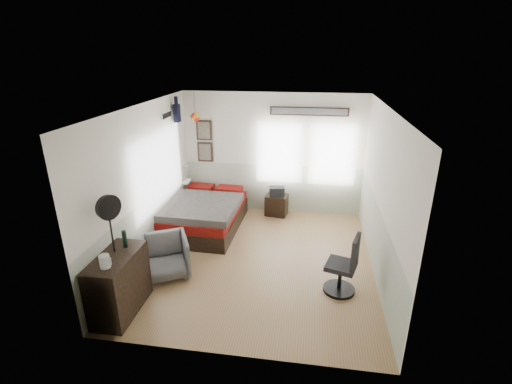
{
  "coord_description": "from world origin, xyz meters",
  "views": [
    {
      "loc": [
        0.83,
        -5.71,
        3.55
      ],
      "look_at": [
        -0.1,
        0.4,
        1.15
      ],
      "focal_mm": 26.0,
      "sensor_mm": 36.0,
      "label": 1
    }
  ],
  "objects_px": {
    "bed": "(204,214)",
    "dresser": "(119,284)",
    "armchair": "(166,256)",
    "task_chair": "(344,269)",
    "nightstand": "(277,205)"
  },
  "relations": [
    {
      "from": "bed",
      "to": "dresser",
      "type": "height_order",
      "value": "dresser"
    },
    {
      "from": "armchair",
      "to": "task_chair",
      "type": "bearing_deg",
      "value": -27.91
    },
    {
      "from": "dresser",
      "to": "armchair",
      "type": "height_order",
      "value": "dresser"
    },
    {
      "from": "bed",
      "to": "dresser",
      "type": "bearing_deg",
      "value": -97.0
    },
    {
      "from": "dresser",
      "to": "armchair",
      "type": "distance_m",
      "value": 1.03
    },
    {
      "from": "dresser",
      "to": "bed",
      "type": "bearing_deg",
      "value": 80.91
    },
    {
      "from": "armchair",
      "to": "task_chair",
      "type": "distance_m",
      "value": 2.89
    },
    {
      "from": "bed",
      "to": "nightstand",
      "type": "height_order",
      "value": "bed"
    },
    {
      "from": "bed",
      "to": "task_chair",
      "type": "height_order",
      "value": "task_chair"
    },
    {
      "from": "armchair",
      "to": "nightstand",
      "type": "xyz_separation_m",
      "value": [
        1.58,
        2.68,
        -0.1
      ]
    },
    {
      "from": "dresser",
      "to": "task_chair",
      "type": "height_order",
      "value": "task_chair"
    },
    {
      "from": "bed",
      "to": "armchair",
      "type": "relative_size",
      "value": 2.79
    },
    {
      "from": "dresser",
      "to": "task_chair",
      "type": "relative_size",
      "value": 1.01
    },
    {
      "from": "dresser",
      "to": "nightstand",
      "type": "distance_m",
      "value": 4.12
    },
    {
      "from": "nightstand",
      "to": "task_chair",
      "type": "relative_size",
      "value": 0.48
    }
  ]
}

